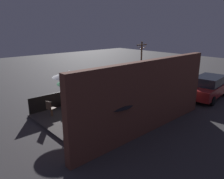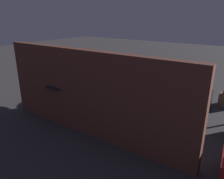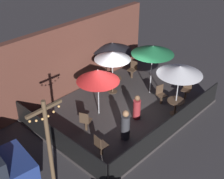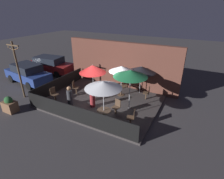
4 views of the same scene
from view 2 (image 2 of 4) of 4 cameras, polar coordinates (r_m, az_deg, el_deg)
The scene contains 19 objects.
ground_plane at distance 11.71m, azimuth 3.61°, elevation -5.17°, with size 60.00×60.00×0.00m, color #383538.
patio_deck at distance 11.69m, azimuth 3.62°, elevation -4.90°, with size 7.43×5.49×0.12m.
building_wall at distance 8.82m, azimuth -6.35°, elevation -1.12°, with size 9.03×0.36×3.53m.
fence_front at distance 13.73m, azimuth 9.59°, elevation 0.94°, with size 7.23×0.05×0.95m.
fence_side_left at distance 10.23m, azimuth 21.56°, elevation -6.60°, with size 0.05×5.29×0.95m.
patio_umbrella_0 at distance 10.43m, azimuth -3.91°, elevation 3.92°, with size 1.73×1.73×2.15m.
patio_umbrella_1 at distance 13.31m, azimuth 3.31°, elevation 8.19°, with size 1.91×1.91×2.36m.
patio_umbrella_2 at distance 10.16m, azimuth 6.89°, elevation 3.20°, with size 1.84×1.84×2.18m.
patio_umbrella_3 at distance 10.46m, azimuth -11.72°, elevation 2.66°, with size 2.04×2.04×2.01m.
patio_umbrella_4 at distance 12.15m, azimuth -4.22°, elevation 7.68°, with size 1.99×1.99×2.50m.
dining_table_0 at distance 10.86m, azimuth -3.75°, elevation -3.01°, with size 0.87×0.87×0.76m.
dining_table_1 at distance 13.70m, azimuth 3.18°, elevation 1.47°, with size 0.76×0.76×0.70m.
patio_chair_0 at distance 11.88m, azimuth -11.31°, elevation -1.88°, with size 0.45×0.45×0.93m.
patio_chair_1 at distance 13.08m, azimuth -0.10°, elevation 0.39°, with size 0.49×0.49×0.91m.
patio_chair_2 at distance 11.71m, azimuth 19.18°, elevation -3.00°, with size 0.45×0.45×0.91m.
patio_chair_3 at distance 14.24m, azimuth -2.62°, elevation 1.99°, with size 0.48×0.48×0.93m.
patio_chair_4 at distance 10.58m, azimuth 13.83°, elevation -4.64°, with size 0.53×0.53×0.95m.
patron_0 at distance 12.20m, azimuth 6.27°, elevation -0.99°, with size 0.37×0.37×1.14m.
patron_1 at distance 12.09m, azimuth 13.08°, elevation -1.17°, with size 0.45×0.45×1.31m.
Camera 2 is at (-5.53, 9.15, 4.78)m, focal length 35.00 mm.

